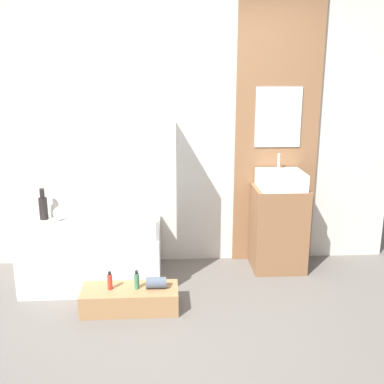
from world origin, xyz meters
name	(u,v)px	position (x,y,z in m)	size (l,w,h in m)	color
ground_plane	(186,350)	(0.00, 0.00, 0.00)	(12.00, 12.00, 0.00)	#605B56
wall_tiled_back	(178,131)	(0.00, 1.58, 1.30)	(4.20, 0.06, 2.60)	beige
wall_wood_accent	(277,131)	(0.94, 1.53, 1.31)	(0.80, 0.04, 2.60)	brown
bathtub	(95,254)	(-0.78, 1.15, 0.25)	(1.19, 0.77, 0.49)	white
glass_shower_screen	(154,163)	(-0.21, 1.04, 1.11)	(0.01, 0.53, 1.23)	silver
wooden_step_bench	(130,299)	(-0.42, 0.58, 0.09)	(0.77, 0.30, 0.18)	#997047
vanity_cabinet	(278,228)	(0.94, 1.30, 0.40)	(0.49, 0.42, 0.80)	brown
sink	(281,180)	(0.94, 1.30, 0.88)	(0.41, 0.40, 0.30)	white
vase_tall_dark	(43,207)	(-1.28, 1.44, 0.61)	(0.08, 0.08, 0.30)	black
vase_round_light	(60,213)	(-1.13, 1.42, 0.55)	(0.13, 0.13, 0.13)	silver
bottle_soap_primary	(110,281)	(-0.57, 0.58, 0.25)	(0.04, 0.04, 0.15)	red
bottle_soap_secondary	(137,281)	(-0.36, 0.58, 0.25)	(0.04, 0.04, 0.15)	#38704C
towel_roll	(156,283)	(-0.21, 0.58, 0.23)	(0.09, 0.09, 0.16)	#4C5666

